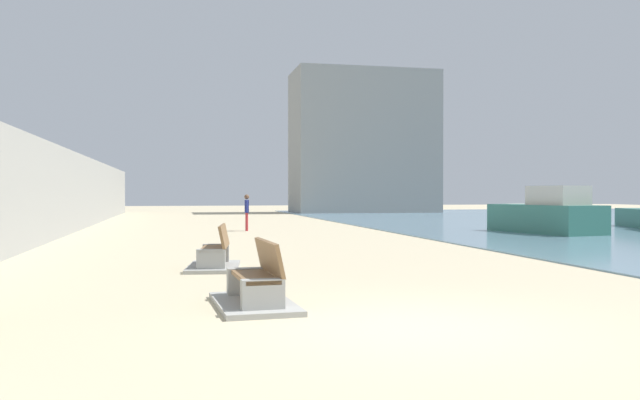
{
  "coord_description": "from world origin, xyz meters",
  "views": [
    {
      "loc": [
        -2.93,
        -7.75,
        1.69
      ],
      "look_at": [
        2.53,
        16.93,
        1.41
      ],
      "focal_mm": 36.79,
      "sensor_mm": 36.0,
      "label": 1
    }
  ],
  "objects_px": {
    "boat_outer": "(541,206)",
    "boat_far_right": "(547,215)",
    "bench_far": "(215,258)",
    "person_walking": "(247,210)",
    "bench_near": "(256,291)"
  },
  "relations": [
    {
      "from": "boat_outer",
      "to": "boat_far_right",
      "type": "height_order",
      "value": "boat_far_right"
    },
    {
      "from": "bench_far",
      "to": "boat_far_right",
      "type": "relative_size",
      "value": 0.43
    },
    {
      "from": "bench_far",
      "to": "person_walking",
      "type": "relative_size",
      "value": 1.38
    },
    {
      "from": "bench_near",
      "to": "bench_far",
      "type": "height_order",
      "value": "same"
    },
    {
      "from": "person_walking",
      "to": "boat_far_right",
      "type": "distance_m",
      "value": 12.75
    },
    {
      "from": "bench_near",
      "to": "person_walking",
      "type": "relative_size",
      "value": 1.34
    },
    {
      "from": "bench_near",
      "to": "boat_far_right",
      "type": "distance_m",
      "value": 20.06
    },
    {
      "from": "person_walking",
      "to": "boat_far_right",
      "type": "height_order",
      "value": "boat_far_right"
    },
    {
      "from": "person_walking",
      "to": "boat_outer",
      "type": "bearing_deg",
      "value": 32.27
    },
    {
      "from": "bench_near",
      "to": "bench_far",
      "type": "relative_size",
      "value": 0.97
    },
    {
      "from": "boat_outer",
      "to": "boat_far_right",
      "type": "bearing_deg",
      "value": -120.48
    },
    {
      "from": "bench_near",
      "to": "boat_far_right",
      "type": "xyz_separation_m",
      "value": [
        13.78,
        14.57,
        0.55
      ]
    },
    {
      "from": "boat_outer",
      "to": "bench_near",
      "type": "bearing_deg",
      "value": -126.57
    },
    {
      "from": "bench_far",
      "to": "boat_outer",
      "type": "xyz_separation_m",
      "value": [
        25.48,
        28.9,
        0.48
      ]
    },
    {
      "from": "bench_near",
      "to": "bench_far",
      "type": "bearing_deg",
      "value": 93.53
    }
  ]
}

